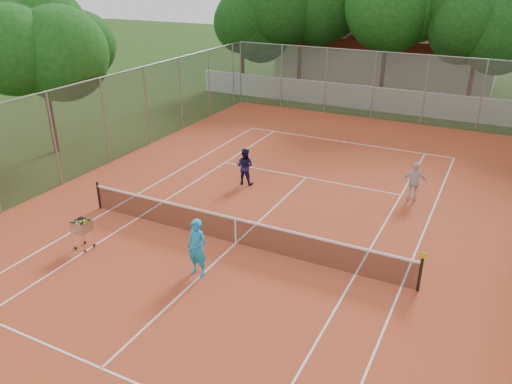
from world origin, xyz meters
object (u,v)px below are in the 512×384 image
at_px(clubhouse, 388,52).
at_px(player_near, 197,248).
at_px(tennis_net, 236,230).
at_px(ball_hopper, 83,233).
at_px(player_far_right, 414,182).
at_px(player_far_left, 245,166).

height_order(clubhouse, player_near, clubhouse).
distance_m(tennis_net, clubhouse, 29.12).
xyz_separation_m(player_near, ball_hopper, (-4.16, -0.41, -0.36)).
distance_m(player_near, player_far_right, 9.50).
height_order(clubhouse, player_far_right, clubhouse).
distance_m(clubhouse, player_far_left, 24.43).
height_order(tennis_net, player_far_left, player_far_left).
height_order(player_near, ball_hopper, player_near).
height_order(tennis_net, player_near, player_near).
xyz_separation_m(tennis_net, player_near, (-0.11, -2.11, 0.42)).
bearing_deg(clubhouse, ball_hopper, -94.12).
height_order(tennis_net, clubhouse, clubhouse).
distance_m(tennis_net, player_near, 2.16).
distance_m(clubhouse, player_near, 31.20).
xyz_separation_m(player_near, player_far_left, (-2.00, 6.73, -0.12)).
xyz_separation_m(clubhouse, player_far_right, (6.59, -22.86, -1.39)).
bearing_deg(player_near, clubhouse, 98.41).
bearing_deg(tennis_net, player_near, -92.90).
distance_m(tennis_net, player_far_right, 7.67).
relative_size(clubhouse, ball_hopper, 14.87).
bearing_deg(player_far_right, ball_hopper, 33.60).
xyz_separation_m(player_far_right, ball_hopper, (-8.86, -8.66, -0.23)).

